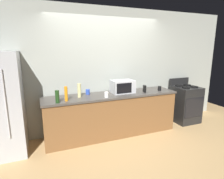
{
  "coord_description": "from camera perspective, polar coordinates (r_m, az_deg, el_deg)",
  "views": [
    {
      "loc": [
        -1.43,
        -3.14,
        1.86
      ],
      "look_at": [
        0.0,
        0.4,
        1.0
      ],
      "focal_mm": 30.11,
      "sensor_mm": 36.0,
      "label": 1
    }
  ],
  "objects": [
    {
      "name": "microwave",
      "position": [
        4.05,
        3.2,
        0.93
      ],
      "size": [
        0.48,
        0.35,
        0.27
      ],
      "color": "#B7BABF",
      "rests_on": "counter_run"
    },
    {
      "name": "counter_run",
      "position": [
        4.06,
        0.0,
        -7.56
      ],
      "size": [
        2.84,
        0.64,
        0.9
      ],
      "color": "brown",
      "rests_on": "ground_plane"
    },
    {
      "name": "bottle_dish_soap",
      "position": [
        3.51,
        -13.77,
        -1.27
      ],
      "size": [
        0.06,
        0.06,
        0.27
      ],
      "primitive_type": "cylinder",
      "color": "orange",
      "rests_on": "counter_run"
    },
    {
      "name": "bottle_wine",
      "position": [
        3.43,
        -16.29,
        -2.09
      ],
      "size": [
        0.07,
        0.07,
        0.23
      ],
      "primitive_type": "cylinder",
      "color": "#1E3F19",
      "rests_on": "counter_run"
    },
    {
      "name": "stove_range",
      "position": [
        5.12,
        21.3,
        -4.04
      ],
      "size": [
        0.6,
        0.61,
        1.08
      ],
      "color": "black",
      "rests_on": "ground_plane"
    },
    {
      "name": "cordless_phone",
      "position": [
        4.16,
        9.85,
        0.22
      ],
      "size": [
        0.08,
        0.12,
        0.15
      ],
      "primitive_type": "cube",
      "rotation": [
        0.0,
        0.0,
        -0.31
      ],
      "color": "black",
      "rests_on": "counter_run"
    },
    {
      "name": "mug_blue",
      "position": [
        3.94,
        -7.38,
        -0.72
      ],
      "size": [
        0.09,
        0.09,
        0.1
      ],
      "primitive_type": "cylinder",
      "color": "#2D4CB2",
      "rests_on": "counter_run"
    },
    {
      "name": "mug_black",
      "position": [
        4.39,
        14.25,
        0.35
      ],
      "size": [
        0.08,
        0.08,
        0.1
      ],
      "primitive_type": "cylinder",
      "color": "black",
      "rests_on": "counter_run"
    },
    {
      "name": "refrigerator",
      "position": [
        3.72,
        -30.85,
        -4.11
      ],
      "size": [
        0.72,
        0.73,
        1.8
      ],
      "color": "#B7BABF",
      "rests_on": "ground_plane"
    },
    {
      "name": "mug_white",
      "position": [
        3.68,
        -1.7,
        -1.57
      ],
      "size": [
        0.08,
        0.08,
        0.11
      ],
      "primitive_type": "cylinder",
      "color": "white",
      "rests_on": "counter_run"
    },
    {
      "name": "back_wall",
      "position": [
        4.23,
        -2.09,
        5.77
      ],
      "size": [
        6.4,
        0.1,
        2.7
      ],
      "primitive_type": "cube",
      "color": "#9EA399",
      "rests_on": "ground_plane"
    },
    {
      "name": "ground_plane",
      "position": [
        3.92,
        2.28,
        -15.66
      ],
      "size": [
        8.0,
        8.0,
        0.0
      ],
      "primitive_type": "plane",
      "color": "tan"
    },
    {
      "name": "bottle_vinegar",
      "position": [
        3.72,
        -9.91,
        -0.26
      ],
      "size": [
        0.07,
        0.07,
        0.27
      ],
      "primitive_type": "cylinder",
      "color": "beige",
      "rests_on": "counter_run"
    }
  ]
}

